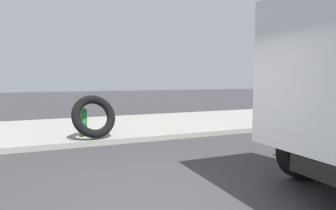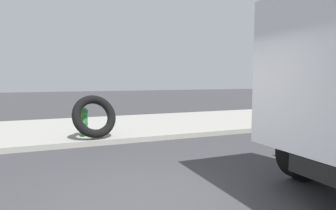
% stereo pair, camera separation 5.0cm
% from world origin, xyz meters
% --- Properties ---
extents(ground_plane, '(80.00, 80.00, 0.00)m').
position_xyz_m(ground_plane, '(0.00, 0.00, 0.00)').
color(ground_plane, '#38383A').
extents(sidewalk_curb, '(36.00, 5.00, 0.15)m').
position_xyz_m(sidewalk_curb, '(0.00, 6.50, 0.07)').
color(sidewalk_curb, '#99968E').
rests_on(sidewalk_curb, ground).
extents(fire_hydrant, '(0.27, 0.60, 0.84)m').
position_xyz_m(fire_hydrant, '(-0.42, 4.80, 0.59)').
color(fire_hydrant, '#2D8438').
rests_on(fire_hydrant, sidewalk_curb).
extents(loose_tire, '(1.37, 0.97, 1.24)m').
position_xyz_m(loose_tire, '(-0.17, 4.35, 0.77)').
color(loose_tire, black).
rests_on(loose_tire, sidewalk_curb).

